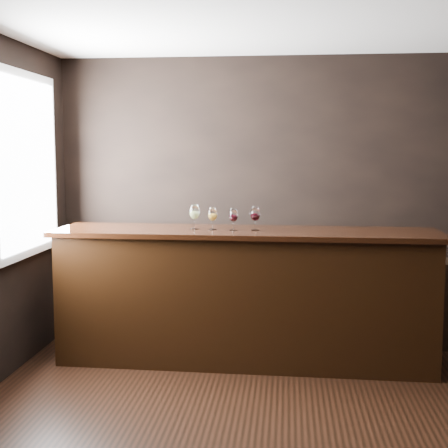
# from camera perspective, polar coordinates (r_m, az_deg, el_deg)

# --- Properties ---
(ground) EXTENTS (5.00, 5.00, 0.00)m
(ground) POSITION_cam_1_polar(r_m,az_deg,el_deg) (4.42, 8.34, -18.33)
(ground) COLOR black
(ground) RESTS_ON ground
(room_shell) EXTENTS (5.02, 4.52, 2.81)m
(room_shell) POSITION_cam_1_polar(r_m,az_deg,el_deg) (4.12, 5.44, 5.88)
(room_shell) COLOR black
(room_shell) RESTS_ON ground
(bar_counter) EXTENTS (3.27, 0.78, 1.14)m
(bar_counter) POSITION_cam_1_polar(r_m,az_deg,el_deg) (5.56, 1.92, -6.82)
(bar_counter) COLOR black
(bar_counter) RESTS_ON ground
(bar_top) EXTENTS (3.38, 0.86, 0.04)m
(bar_top) POSITION_cam_1_polar(r_m,az_deg,el_deg) (5.45, 1.95, -0.77)
(bar_top) COLOR black
(bar_top) RESTS_ON bar_counter
(back_bar_shelf) EXTENTS (2.29, 0.40, 0.83)m
(back_bar_shelf) POSITION_cam_1_polar(r_m,az_deg,el_deg) (6.27, 13.52, -6.93)
(back_bar_shelf) COLOR black
(back_bar_shelf) RESTS_ON ground
(glass_white) EXTENTS (0.09, 0.09, 0.22)m
(glass_white) POSITION_cam_1_polar(r_m,az_deg,el_deg) (5.50, -2.71, 1.06)
(glass_white) COLOR white
(glass_white) RESTS_ON bar_top
(glass_amber) EXTENTS (0.08, 0.08, 0.19)m
(glass_amber) POSITION_cam_1_polar(r_m,az_deg,el_deg) (5.46, -1.06, 0.85)
(glass_amber) COLOR white
(glass_amber) RESTS_ON bar_top
(glass_red_a) EXTENTS (0.08, 0.08, 0.19)m
(glass_red_a) POSITION_cam_1_polar(r_m,az_deg,el_deg) (5.41, 0.87, 0.76)
(glass_red_a) COLOR white
(glass_red_a) RESTS_ON bar_top
(glass_red_b) EXTENTS (0.09, 0.09, 0.20)m
(glass_red_b) POSITION_cam_1_polar(r_m,az_deg,el_deg) (5.43, 2.88, 0.87)
(glass_red_b) COLOR white
(glass_red_b) RESTS_ON bar_top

